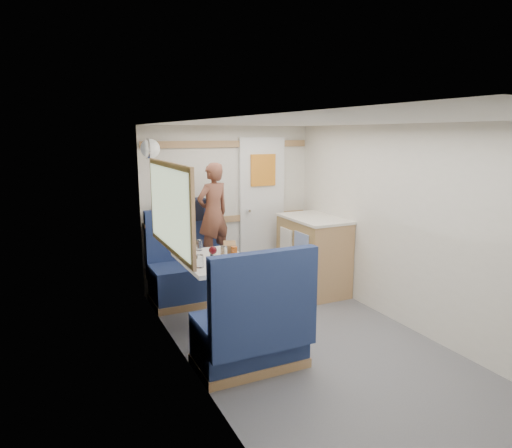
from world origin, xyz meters
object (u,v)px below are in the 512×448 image
dinette_table (215,274)px  duffel_bag (185,210)px  person (213,213)px  pepper_grinder (212,254)px  orange_fruit (248,258)px  bench_near (252,334)px  bench_far (190,276)px  tray (228,264)px  tumbler_right (224,252)px  bread_loaf (230,248)px  dome_light (150,149)px  tumbler_mid (199,245)px  beer_glass (234,251)px  cheese_block (228,257)px  wine_glass (213,251)px  salt_grinder (216,254)px  galley_counter (313,254)px  tumbler_left (199,261)px

dinette_table → duffel_bag: 1.21m
person → pepper_grinder: bearing=51.2°
orange_fruit → bench_near: bearing=-111.3°
dinette_table → bench_far: size_ratio=0.88×
tray → tumbler_right: 0.29m
bread_loaf → tray: bearing=-114.0°
dome_light → tumbler_mid: dome_light is taller
dinette_table → beer_glass: size_ratio=9.78×
person → orange_fruit: bearing=69.6°
tray → tumbler_mid: size_ratio=3.40×
dome_light → person: (0.67, -0.05, -0.73)m
orange_fruit → beer_glass: size_ratio=0.85×
dinette_table → cheese_block: size_ratio=9.41×
orange_fruit → wine_glass: size_ratio=0.47×
wine_glass → dome_light: bearing=107.3°
bench_far → wine_glass: (-0.08, -1.03, 0.54)m
tumbler_mid → wine_glass: bearing=-94.4°
tray → cheese_block: bearing=66.9°
wine_glass → pepper_grinder: 0.21m
duffel_bag → bread_loaf: 1.00m
duffel_bag → tumbler_mid: (-0.08, -0.75, -0.25)m
tray → salt_grinder: bearing=94.1°
tumbler_right → dinette_table: bearing=-166.5°
tray → tumbler_right: bearing=75.9°
person → orange_fruit: 1.11m
galley_counter → pepper_grinder: 1.60m
bench_far → duffel_bag: bearing=79.5°
pepper_grinder → beer_glass: bearing=-2.5°
bench_near → wine_glass: bearing=96.2°
cheese_block → wine_glass: (-0.17, -0.04, 0.09)m
tumbler_mid → dinette_table: bearing=-84.7°
wine_glass → bread_loaf: 0.46m
tumbler_right → cheese_block: bearing=-95.6°
beer_glass → pepper_grinder: bearing=177.5°
duffel_bag → tumbler_mid: 0.79m
person → tumbler_mid: size_ratio=10.48×
tray → beer_glass: 0.33m
beer_glass → bench_far: bearing=104.1°
tumbler_left → bread_loaf: (0.45, 0.39, -0.01)m
tumbler_mid → bread_loaf: size_ratio=0.48×
duffel_bag → bread_loaf: size_ratio=2.26×
galley_counter → orange_fruit: 1.53m
duffel_bag → wine_glass: (-0.12, -1.28, -0.18)m
orange_fruit → beer_glass: 0.31m
galley_counter → pepper_grinder: bearing=-160.7°
tray → beer_glass: size_ratio=3.93×
dome_light → orange_fruit: dome_light is taller
wine_glass → bread_loaf: (0.30, 0.34, -0.08)m
dinette_table → orange_fruit: size_ratio=11.53×
duffel_bag → tumbler_mid: duffel_bag is taller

